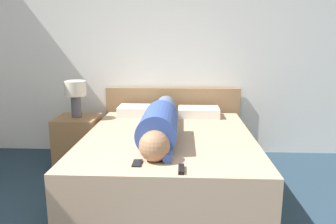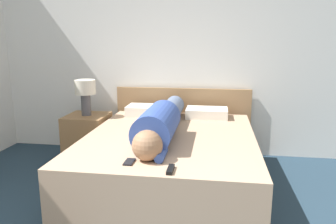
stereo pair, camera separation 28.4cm
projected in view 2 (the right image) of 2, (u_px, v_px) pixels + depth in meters
wall_back at (175, 49)px, 4.00m from camera, size 5.62×0.06×2.60m
bed at (170, 163)px, 3.09m from camera, size 1.55×1.92×0.54m
headboard at (182, 121)px, 4.11m from camera, size 1.67×0.04×0.83m
nightstand at (88, 139)px, 3.80m from camera, size 0.46×0.46×0.57m
table_lamp at (85, 91)px, 3.68m from camera, size 0.23×0.23×0.40m
person_lying at (162, 122)px, 2.96m from camera, size 0.31×1.70×0.31m
pillow_near_headboard at (148, 111)px, 3.82m from camera, size 0.49×0.31×0.12m
pillow_second at (207, 113)px, 3.72m from camera, size 0.47×0.31×0.10m
tv_remote at (170, 169)px, 2.19m from camera, size 0.04×0.15×0.02m
cell_phone at (129, 162)px, 2.35m from camera, size 0.06×0.13×0.01m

